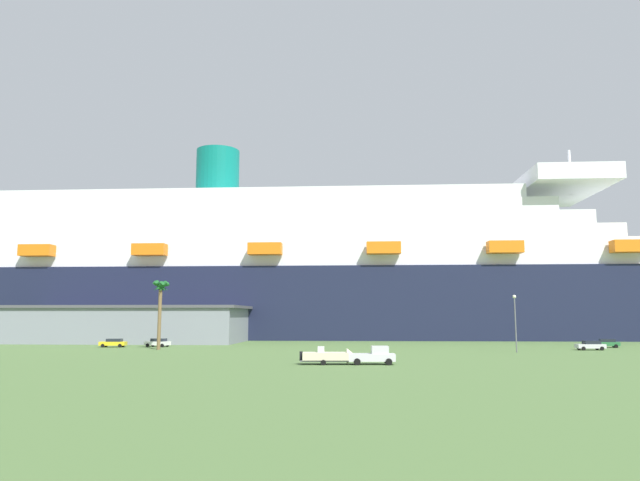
# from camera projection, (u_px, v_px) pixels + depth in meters

# --- Properties ---
(ground_plane) EXTENTS (600.00, 600.00, 0.00)m
(ground_plane) POSITION_uv_depth(u_px,v_px,m) (351.00, 344.00, 119.16)
(ground_plane) COLOR #4C6B38
(cruise_ship) EXTENTS (241.35, 43.03, 56.09)m
(cruise_ship) POSITION_uv_depth(u_px,v_px,m) (328.00, 277.00, 151.91)
(cruise_ship) COLOR #191E38
(cruise_ship) RESTS_ON ground_plane
(terminal_building) EXTENTS (52.62, 26.98, 8.04)m
(terminal_building) POSITION_uv_depth(u_px,v_px,m) (132.00, 324.00, 128.31)
(terminal_building) COLOR gray
(terminal_building) RESTS_ON ground_plane
(pickup_truck) EXTENTS (5.77, 2.73, 2.20)m
(pickup_truck) POSITION_uv_depth(u_px,v_px,m) (374.00, 356.00, 68.84)
(pickup_truck) COLOR silver
(pickup_truck) RESTS_ON ground_plane
(small_boat_on_trailer) EXTENTS (7.69, 2.64, 2.15)m
(small_boat_on_trailer) POSITION_uv_depth(u_px,v_px,m) (332.00, 356.00, 68.86)
(small_boat_on_trailer) COLOR #595960
(small_boat_on_trailer) RESTS_ON ground_plane
(palm_tree) EXTENTS (3.02, 3.04, 12.02)m
(palm_tree) POSITION_uv_depth(u_px,v_px,m) (160.00, 295.00, 100.49)
(palm_tree) COLOR brown
(palm_tree) RESTS_ON ground_plane
(street_lamp) EXTENTS (0.56, 0.56, 9.19)m
(street_lamp) POSITION_uv_depth(u_px,v_px,m) (515.00, 316.00, 92.38)
(street_lamp) COLOR slate
(street_lamp) RESTS_ON ground_plane
(parked_car_silver_sedan) EXTENTS (4.86, 2.33, 1.58)m
(parked_car_silver_sedan) POSITION_uv_depth(u_px,v_px,m) (591.00, 345.00, 97.77)
(parked_car_silver_sedan) COLOR silver
(parked_car_silver_sedan) RESTS_ON ground_plane
(parked_car_green_wagon) EXTENTS (4.77, 2.67, 1.58)m
(parked_car_green_wagon) POSITION_uv_depth(u_px,v_px,m) (606.00, 343.00, 105.76)
(parked_car_green_wagon) COLOR #2D723F
(parked_car_green_wagon) RESTS_ON ground_plane
(parked_car_yellow_taxi) EXTENTS (4.99, 2.66, 1.58)m
(parked_car_yellow_taxi) POSITION_uv_depth(u_px,v_px,m) (113.00, 343.00, 107.09)
(parked_car_yellow_taxi) COLOR yellow
(parked_car_yellow_taxi) RESTS_ON ground_plane
(parked_car_white_van) EXTENTS (4.94, 2.62, 1.58)m
(parked_car_white_van) POSITION_uv_depth(u_px,v_px,m) (158.00, 342.00, 108.31)
(parked_car_white_van) COLOR white
(parked_car_white_van) RESTS_ON ground_plane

